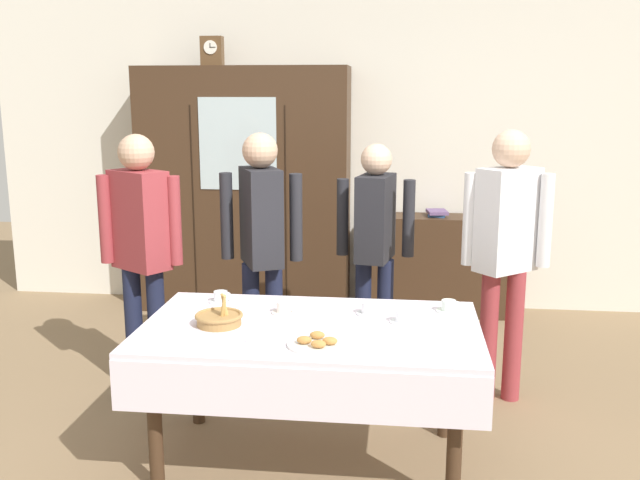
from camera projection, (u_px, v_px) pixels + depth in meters
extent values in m
plane|color=#846B4C|center=(316.00, 441.00, 3.87)|extent=(12.00, 12.00, 0.00)
cube|color=silver|center=(353.00, 152.00, 6.16)|extent=(6.40, 0.10, 2.70)
cylinder|color=#3D2819|center=(155.00, 421.00, 3.34)|extent=(0.07, 0.07, 0.71)
cylinder|color=#3D2819|center=(455.00, 437.00, 3.18)|extent=(0.07, 0.07, 0.71)
cylinder|color=#3D2819|center=(197.00, 364.00, 4.02)|extent=(0.07, 0.07, 0.71)
cylinder|color=#3D2819|center=(446.00, 376.00, 3.86)|extent=(0.07, 0.07, 0.71)
cube|color=silver|center=(311.00, 328.00, 3.52)|extent=(1.68, 0.98, 0.03)
cube|color=silver|center=(296.00, 394.00, 3.07)|extent=(1.68, 0.01, 0.24)
cube|color=#3D2819|center=(245.00, 191.00, 6.04)|extent=(1.78, 0.45, 2.08)
cube|color=silver|center=(238.00, 144.00, 5.73)|extent=(0.64, 0.01, 0.75)
cube|color=black|center=(193.00, 206.00, 5.89)|extent=(0.01, 0.01, 1.66)
cube|color=black|center=(286.00, 208.00, 5.80)|extent=(0.01, 0.01, 1.66)
cube|color=brown|center=(212.00, 51.00, 5.83)|extent=(0.18, 0.10, 0.24)
cylinder|color=white|center=(210.00, 47.00, 5.77)|extent=(0.11, 0.01, 0.11)
cube|color=black|center=(210.00, 45.00, 5.76)|extent=(0.00, 0.00, 0.04)
cube|color=black|center=(212.00, 47.00, 5.76)|extent=(0.05, 0.00, 0.00)
cube|color=#3D2819|center=(435.00, 265.00, 6.03)|extent=(1.19, 0.35, 0.84)
cube|color=#2D5184|center=(437.00, 215.00, 5.94)|extent=(0.16, 0.19, 0.02)
cube|color=#664C7A|center=(437.00, 212.00, 5.94)|extent=(0.19, 0.23, 0.03)
cylinder|color=white|center=(221.00, 302.00, 3.90)|extent=(0.13, 0.13, 0.01)
cylinder|color=white|center=(221.00, 296.00, 3.89)|extent=(0.08, 0.08, 0.05)
torus|color=white|center=(227.00, 296.00, 3.89)|extent=(0.04, 0.01, 0.04)
cylinder|color=white|center=(284.00, 313.00, 3.71)|extent=(0.13, 0.13, 0.01)
cylinder|color=white|center=(284.00, 307.00, 3.70)|extent=(0.08, 0.08, 0.05)
torus|color=white|center=(291.00, 307.00, 3.70)|extent=(0.04, 0.01, 0.04)
cylinder|color=#47230F|center=(284.00, 303.00, 3.70)|extent=(0.06, 0.06, 0.01)
cylinder|color=white|center=(403.00, 322.00, 3.56)|extent=(0.13, 0.13, 0.01)
cylinder|color=white|center=(403.00, 316.00, 3.55)|extent=(0.08, 0.08, 0.05)
torus|color=white|center=(410.00, 316.00, 3.55)|extent=(0.04, 0.01, 0.04)
cylinder|color=white|center=(369.00, 314.00, 3.69)|extent=(0.13, 0.13, 0.01)
cylinder|color=white|center=(369.00, 308.00, 3.68)|extent=(0.08, 0.08, 0.05)
torus|color=white|center=(376.00, 308.00, 3.68)|extent=(0.04, 0.01, 0.04)
cylinder|color=silver|center=(448.00, 311.00, 3.73)|extent=(0.13, 0.13, 0.01)
cylinder|color=silver|center=(449.00, 305.00, 3.73)|extent=(0.08, 0.08, 0.05)
torus|color=silver|center=(456.00, 305.00, 3.72)|extent=(0.04, 0.01, 0.04)
cylinder|color=#47230F|center=(449.00, 301.00, 3.72)|extent=(0.06, 0.06, 0.01)
cylinder|color=#9E7542|center=(219.00, 320.00, 3.52)|extent=(0.22, 0.22, 0.05)
torus|color=#9E7542|center=(219.00, 315.00, 3.51)|extent=(0.24, 0.24, 0.02)
cylinder|color=tan|center=(223.00, 307.00, 3.49)|extent=(0.04, 0.03, 0.12)
cylinder|color=tan|center=(225.00, 306.00, 3.50)|extent=(0.02, 0.03, 0.12)
cylinder|color=tan|center=(225.00, 305.00, 3.51)|extent=(0.04, 0.02, 0.12)
cylinder|color=white|center=(317.00, 344.00, 3.24)|extent=(0.28, 0.28, 0.01)
ellipsoid|color=#BC7F3D|center=(330.00, 341.00, 3.22)|extent=(0.07, 0.05, 0.04)
ellipsoid|color=#BC7F3D|center=(317.00, 335.00, 3.29)|extent=(0.07, 0.05, 0.04)
ellipsoid|color=#BC7F3D|center=(304.00, 340.00, 3.23)|extent=(0.07, 0.05, 0.04)
ellipsoid|color=#BC7F3D|center=(318.00, 344.00, 3.17)|extent=(0.07, 0.05, 0.04)
cube|color=silver|center=(235.00, 340.00, 3.30)|extent=(0.10, 0.01, 0.00)
ellipsoid|color=silver|center=(246.00, 340.00, 3.30)|extent=(0.03, 0.02, 0.01)
cube|color=silver|center=(268.00, 304.00, 3.86)|extent=(0.10, 0.01, 0.00)
ellipsoid|color=silver|center=(278.00, 304.00, 3.85)|extent=(0.03, 0.02, 0.01)
cylinder|color=#191E38|center=(134.00, 329.00, 4.46)|extent=(0.11, 0.11, 0.81)
cylinder|color=#191E38|center=(157.00, 330.00, 4.44)|extent=(0.11, 0.11, 0.81)
cube|color=#933338|center=(140.00, 220.00, 4.30)|extent=(0.41, 0.36, 0.60)
sphere|color=tan|center=(136.00, 152.00, 4.22)|extent=(0.22, 0.22, 0.22)
cylinder|color=#933338|center=(105.00, 219.00, 4.33)|extent=(0.08, 0.08, 0.54)
cylinder|color=#933338|center=(175.00, 221.00, 4.28)|extent=(0.08, 0.08, 0.54)
cylinder|color=#191E38|center=(252.00, 324.00, 4.56)|extent=(0.11, 0.11, 0.81)
cylinder|color=#191E38|center=(274.00, 325.00, 4.54)|extent=(0.11, 0.11, 0.81)
cube|color=#232328|center=(261.00, 217.00, 4.40)|extent=(0.33, 0.41, 0.61)
sphere|color=tan|center=(260.00, 150.00, 4.32)|extent=(0.22, 0.22, 0.22)
cylinder|color=#232328|center=(227.00, 216.00, 4.43)|extent=(0.08, 0.08, 0.54)
cylinder|color=#232328|center=(296.00, 217.00, 4.38)|extent=(0.08, 0.08, 0.54)
cylinder|color=#191E38|center=(363.00, 313.00, 4.86)|extent=(0.11, 0.11, 0.76)
cylinder|color=#191E38|center=(385.00, 314.00, 4.84)|extent=(0.11, 0.11, 0.76)
cube|color=#232328|center=(375.00, 218.00, 4.71)|extent=(0.27, 0.39, 0.57)
sphere|color=#DBB293|center=(376.00, 159.00, 4.63)|extent=(0.21, 0.21, 0.21)
cylinder|color=#232328|center=(343.00, 217.00, 4.74)|extent=(0.08, 0.08, 0.51)
cylinder|color=#232328|center=(409.00, 218.00, 4.69)|extent=(0.08, 0.08, 0.51)
cylinder|color=#933338|center=(488.00, 335.00, 4.34)|extent=(0.11, 0.11, 0.82)
cylinder|color=#933338|center=(513.00, 336.00, 4.32)|extent=(0.11, 0.11, 0.82)
cube|color=silver|center=(507.00, 220.00, 4.18)|extent=(0.40, 0.38, 0.62)
sphere|color=#DBB293|center=(511.00, 149.00, 4.09)|extent=(0.22, 0.22, 0.22)
cylinder|color=silver|center=(470.00, 219.00, 4.20)|extent=(0.08, 0.08, 0.56)
cylinder|color=silver|center=(546.00, 221.00, 4.15)|extent=(0.08, 0.08, 0.56)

